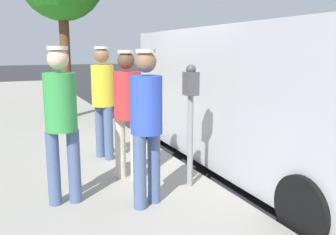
# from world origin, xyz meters

# --- Properties ---
(ground_plane) EXTENTS (80.00, 80.00, 0.00)m
(ground_plane) POSITION_xyz_m (0.00, 0.00, 0.00)
(ground_plane) COLOR #2D2D33
(sidewalk_slab) EXTENTS (5.00, 32.00, 0.15)m
(sidewalk_slab) POSITION_xyz_m (3.50, 0.00, 0.07)
(sidewalk_slab) COLOR #9E998E
(sidewalk_slab) RESTS_ON ground
(parking_meter_near) EXTENTS (0.14, 0.18, 1.52)m
(parking_meter_near) POSITION_xyz_m (1.35, 0.99, 1.18)
(parking_meter_near) COLOR gray
(parking_meter_near) RESTS_ON sidewalk_slab
(pedestrian_in_blue) EXTENTS (0.34, 0.34, 1.70)m
(pedestrian_in_blue) POSITION_xyz_m (2.04, 1.31, 1.12)
(pedestrian_in_blue) COLOR #4C608C
(pedestrian_in_blue) RESTS_ON sidewalk_slab
(pedestrian_in_red) EXTENTS (0.34, 0.34, 1.69)m
(pedestrian_in_red) POSITION_xyz_m (1.97, 0.41, 1.11)
(pedestrian_in_red) COLOR beige
(pedestrian_in_red) RESTS_ON sidewalk_slab
(pedestrian_in_yellow) EXTENTS (0.34, 0.34, 1.74)m
(pedestrian_in_yellow) POSITION_xyz_m (2.02, -0.61, 1.15)
(pedestrian_in_yellow) COLOR #4C608C
(pedestrian_in_yellow) RESTS_ON sidewalk_slab
(pedestrian_in_green) EXTENTS (0.36, 0.34, 1.73)m
(pedestrian_in_green) POSITION_xyz_m (2.86, 0.88, 1.14)
(pedestrian_in_green) COLOR #4C608C
(pedestrian_in_green) RESTS_ON sidewalk_slab
(parked_van) EXTENTS (2.19, 5.23, 2.15)m
(parked_van) POSITION_xyz_m (-0.15, 0.40, 1.15)
(parked_van) COLOR #BCBCC1
(parked_van) RESTS_ON ground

